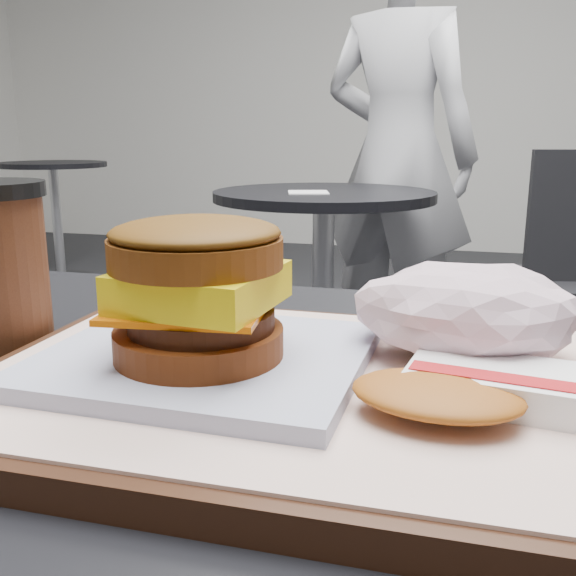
{
  "coord_description": "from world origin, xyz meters",
  "views": [
    {
      "loc": [
        0.06,
        -0.34,
        0.93
      ],
      "look_at": [
        -0.04,
        0.03,
        0.83
      ],
      "focal_mm": 40.0,
      "sensor_mm": 36.0,
      "label": 1
    }
  ],
  "objects_px": {
    "serving_tray": "(293,388)",
    "hash_brown": "(470,388)",
    "patron": "(397,156)",
    "breakfast_sandwich": "(200,306)",
    "neighbor_chair": "(547,269)",
    "neighbor_table": "(323,253)",
    "crumpled_wrapper": "(466,312)"
  },
  "relations": [
    {
      "from": "neighbor_chair",
      "to": "breakfast_sandwich",
      "type": "bearing_deg",
      "value": -103.36
    },
    {
      "from": "serving_tray",
      "to": "neighbor_chair",
      "type": "xyz_separation_m",
      "value": [
        0.37,
        1.77,
        -0.27
      ]
    },
    {
      "from": "hash_brown",
      "to": "neighbor_chair",
      "type": "distance_m",
      "value": 1.84
    },
    {
      "from": "crumpled_wrapper",
      "to": "neighbor_chair",
      "type": "relative_size",
      "value": 0.15
    },
    {
      "from": "hash_brown",
      "to": "crumpled_wrapper",
      "type": "xyz_separation_m",
      "value": [
        -0.0,
        0.08,
        0.02
      ]
    },
    {
      "from": "breakfast_sandwich",
      "to": "hash_brown",
      "type": "bearing_deg",
      "value": -5.56
    },
    {
      "from": "neighbor_table",
      "to": "neighbor_chair",
      "type": "xyz_separation_m",
      "value": [
        0.69,
        0.13,
        -0.04
      ]
    },
    {
      "from": "crumpled_wrapper",
      "to": "neighbor_table",
      "type": "distance_m",
      "value": 1.67
    },
    {
      "from": "breakfast_sandwich",
      "to": "neighbor_table",
      "type": "xyz_separation_m",
      "value": [
        -0.27,
        1.65,
        -0.28
      ]
    },
    {
      "from": "neighbor_chair",
      "to": "patron",
      "type": "distance_m",
      "value": 0.71
    },
    {
      "from": "hash_brown",
      "to": "patron",
      "type": "distance_m",
      "value": 2.17
    },
    {
      "from": "crumpled_wrapper",
      "to": "neighbor_chair",
      "type": "xyz_separation_m",
      "value": [
        0.27,
        1.72,
        -0.31
      ]
    },
    {
      "from": "serving_tray",
      "to": "neighbor_table",
      "type": "relative_size",
      "value": 0.51
    },
    {
      "from": "serving_tray",
      "to": "crumpled_wrapper",
      "type": "relative_size",
      "value": 2.79
    },
    {
      "from": "hash_brown",
      "to": "neighbor_table",
      "type": "height_order",
      "value": "hash_brown"
    },
    {
      "from": "serving_tray",
      "to": "neighbor_chair",
      "type": "distance_m",
      "value": 1.83
    },
    {
      "from": "crumpled_wrapper",
      "to": "patron",
      "type": "distance_m",
      "value": 2.09
    },
    {
      "from": "serving_tray",
      "to": "crumpled_wrapper",
      "type": "height_order",
      "value": "crumpled_wrapper"
    },
    {
      "from": "breakfast_sandwich",
      "to": "hash_brown",
      "type": "distance_m",
      "value": 0.16
    },
    {
      "from": "patron",
      "to": "neighbor_table",
      "type": "bearing_deg",
      "value": 90.75
    },
    {
      "from": "serving_tray",
      "to": "patron",
      "type": "bearing_deg",
      "value": 93.89
    },
    {
      "from": "breakfast_sandwich",
      "to": "neighbor_chair",
      "type": "bearing_deg",
      "value": 76.64
    },
    {
      "from": "serving_tray",
      "to": "hash_brown",
      "type": "xyz_separation_m",
      "value": [
        0.1,
        -0.03,
        0.02
      ]
    },
    {
      "from": "serving_tray",
      "to": "neighbor_chair",
      "type": "bearing_deg",
      "value": 78.22
    },
    {
      "from": "hash_brown",
      "to": "neighbor_table",
      "type": "distance_m",
      "value": 1.74
    },
    {
      "from": "crumpled_wrapper",
      "to": "neighbor_chair",
      "type": "height_order",
      "value": "neighbor_chair"
    },
    {
      "from": "hash_brown",
      "to": "neighbor_table",
      "type": "relative_size",
      "value": 0.17
    },
    {
      "from": "serving_tray",
      "to": "crumpled_wrapper",
      "type": "xyz_separation_m",
      "value": [
        0.1,
        0.05,
        0.04
      ]
    },
    {
      "from": "hash_brown",
      "to": "neighbor_table",
      "type": "xyz_separation_m",
      "value": [
        -0.42,
        1.67,
        -0.25
      ]
    },
    {
      "from": "breakfast_sandwich",
      "to": "patron",
      "type": "relative_size",
      "value": 0.12
    },
    {
      "from": "serving_tray",
      "to": "breakfast_sandwich",
      "type": "bearing_deg",
      "value": -169.24
    },
    {
      "from": "breakfast_sandwich",
      "to": "neighbor_table",
      "type": "distance_m",
      "value": 1.7
    }
  ]
}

